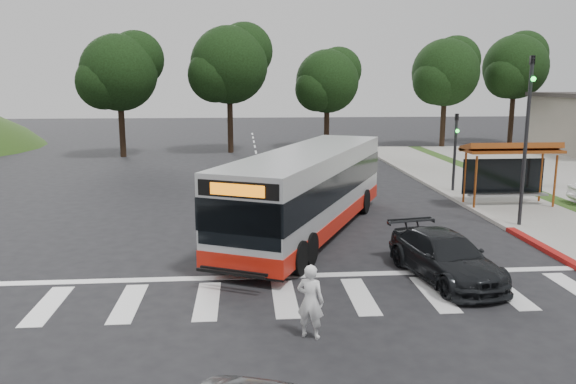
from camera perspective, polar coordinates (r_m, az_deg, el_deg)
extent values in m
plane|color=black|center=(19.61, -1.44, -5.32)|extent=(140.00, 140.00, 0.00)
cube|color=gray|center=(29.86, 19.22, -0.08)|extent=(4.00, 40.00, 0.12)
cube|color=#9E9991|center=(29.11, 15.62, -0.12)|extent=(0.30, 40.00, 0.15)
cube|color=maroon|center=(20.29, 25.33, -5.62)|extent=(0.32, 6.00, 0.15)
cube|color=silver|center=(14.89, -0.35, -10.74)|extent=(18.00, 2.60, 0.01)
cylinder|color=#904318|center=(25.61, 18.50, 0.94)|extent=(0.10, 0.10, 2.30)
cylinder|color=#904318|center=(27.22, 25.49, 1.00)|extent=(0.10, 0.10, 2.30)
cylinder|color=#904318|center=(26.70, 17.51, 1.39)|extent=(0.10, 0.10, 2.30)
cylinder|color=#904318|center=(28.25, 24.29, 1.43)|extent=(0.10, 0.10, 2.30)
cube|color=#904318|center=(26.72, 21.74, 3.94)|extent=(4.20, 1.60, 0.12)
cube|color=#904318|center=(26.75, 21.71, 4.28)|extent=(4.20, 1.32, 0.51)
cube|color=black|center=(27.42, 21.00, 1.52)|extent=(3.80, 0.06, 1.60)
cube|color=gray|center=(27.02, 21.43, -0.26)|extent=(3.60, 0.40, 0.08)
cylinder|color=black|center=(23.00, 22.99, 4.51)|extent=(0.14, 0.14, 6.50)
imported|color=black|center=(22.89, 23.52, 11.36)|extent=(0.16, 0.20, 1.00)
sphere|color=#19E533|center=(22.73, 23.67, 10.47)|extent=(0.18, 0.18, 0.18)
cylinder|color=black|center=(29.49, 16.58, 3.76)|extent=(0.14, 0.14, 4.00)
imported|color=black|center=(29.34, 16.74, 6.67)|extent=(0.16, 0.20, 1.00)
sphere|color=#19E533|center=(29.20, 16.83, 5.95)|extent=(0.18, 0.18, 0.18)
cylinder|color=black|center=(49.88, 15.47, 7.01)|extent=(0.44, 0.44, 4.40)
sphere|color=black|center=(49.78, 15.72, 11.61)|extent=(5.60, 5.60, 5.60)
sphere|color=black|center=(50.98, 16.66, 12.66)|extent=(4.20, 4.20, 4.20)
sphere|color=black|center=(48.79, 14.86, 10.84)|extent=(3.92, 3.92, 3.92)
cylinder|color=black|center=(54.46, 21.75, 7.07)|extent=(0.44, 0.44, 4.84)
sphere|color=black|center=(54.38, 22.09, 11.69)|extent=(5.60, 5.60, 5.60)
sphere|color=black|center=(55.67, 22.84, 12.74)|extent=(4.20, 4.20, 4.20)
sphere|color=black|center=(53.31, 21.41, 10.94)|extent=(3.92, 3.92, 3.92)
cylinder|color=black|center=(44.90, -5.89, 7.09)|extent=(0.44, 0.44, 4.84)
sphere|color=black|center=(44.80, -6.01, 12.71)|extent=(6.00, 6.00, 6.00)
sphere|color=black|center=(45.74, -4.46, 14.09)|extent=(4.50, 4.50, 4.50)
sphere|color=black|center=(44.07, -7.40, 11.71)|extent=(4.20, 4.20, 4.20)
cylinder|color=black|center=(47.43, 3.95, 6.81)|extent=(0.44, 0.44, 3.96)
sphere|color=black|center=(47.30, 4.01, 11.16)|extent=(5.20, 5.20, 5.20)
sphere|color=black|center=(48.24, 5.13, 12.21)|extent=(3.90, 3.90, 3.90)
sphere|color=black|center=(46.53, 2.99, 10.39)|extent=(3.64, 3.64, 3.64)
cylinder|color=black|center=(43.84, -16.52, 6.31)|extent=(0.44, 0.44, 4.40)
sphere|color=black|center=(43.71, -16.81, 11.54)|extent=(5.60, 5.60, 5.60)
sphere|color=black|center=(44.35, -15.20, 12.90)|extent=(4.20, 4.20, 4.20)
sphere|color=black|center=(43.24, -18.24, 10.53)|extent=(3.92, 3.92, 3.92)
imported|color=white|center=(12.51, 2.29, -11.02)|extent=(0.72, 0.62, 1.68)
imported|color=black|center=(16.71, 15.69, -6.34)|extent=(2.66, 4.78, 1.31)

